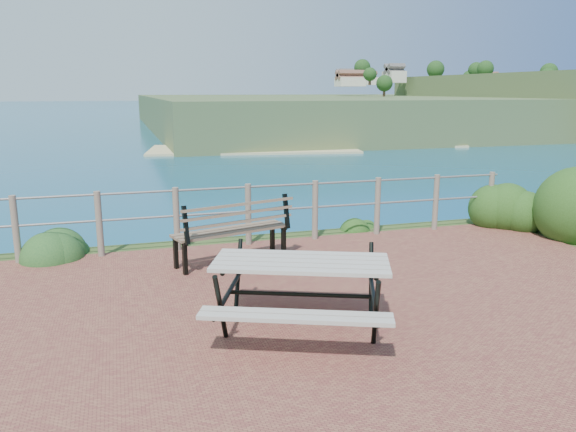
% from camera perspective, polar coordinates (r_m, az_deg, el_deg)
% --- Properties ---
extents(ground, '(10.00, 7.00, 0.12)m').
position_cam_1_polar(ground, '(6.20, 3.10, -11.01)').
color(ground, brown).
rests_on(ground, ground).
extents(ocean, '(1200.00, 1200.00, 0.00)m').
position_cam_1_polar(ocean, '(205.36, -16.69, 11.48)').
color(ocean, '#136B74').
rests_on(ocean, ground).
extents(safety_railing, '(9.40, 0.10, 1.00)m').
position_cam_1_polar(safety_railing, '(9.11, -4.06, 0.50)').
color(safety_railing, '#6B5B4C').
rests_on(safety_railing, ground).
extents(distant_bay, '(290.00, 232.36, 24.00)m').
position_cam_1_polar(distant_bay, '(271.83, 23.63, 10.81)').
color(distant_bay, '#37542A').
rests_on(distant_bay, ground).
extents(picnic_table, '(1.94, 1.46, 0.76)m').
position_cam_1_polar(picnic_table, '(5.88, 1.31, -7.27)').
color(picnic_table, '#A29B91').
rests_on(picnic_table, ground).
extents(park_bench, '(1.78, 0.90, 0.98)m').
position_cam_1_polar(park_bench, '(8.15, -5.81, -0.49)').
color(park_bench, brown).
rests_on(park_bench, ground).
extents(shrub_right_edge, '(1.22, 1.22, 1.74)m').
position_cam_1_polar(shrub_right_edge, '(11.03, 20.51, -1.19)').
color(shrub_right_edge, '#214214').
rests_on(shrub_right_edge, ground).
extents(shrub_lip_west, '(0.84, 0.84, 0.60)m').
position_cam_1_polar(shrub_lip_west, '(9.36, -21.43, -3.65)').
color(shrub_lip_west, '#1B481E').
rests_on(shrub_lip_west, ground).
extents(shrub_lip_east, '(0.66, 0.66, 0.36)m').
position_cam_1_polar(shrub_lip_east, '(10.48, 7.49, -1.18)').
color(shrub_lip_east, '#214214').
rests_on(shrub_lip_east, ground).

